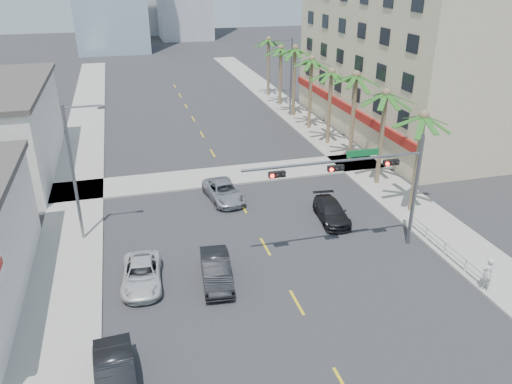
# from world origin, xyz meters

# --- Properties ---
(ground) EXTENTS (260.00, 260.00, 0.00)m
(ground) POSITION_xyz_m (0.00, 0.00, 0.00)
(ground) COLOR #262628
(ground) RESTS_ON ground
(sidewalk_right) EXTENTS (4.00, 120.00, 0.15)m
(sidewalk_right) POSITION_xyz_m (12.00, 20.00, 0.07)
(sidewalk_right) COLOR gray
(sidewalk_right) RESTS_ON ground
(sidewalk_left) EXTENTS (4.00, 120.00, 0.15)m
(sidewalk_left) POSITION_xyz_m (-12.00, 20.00, 0.07)
(sidewalk_left) COLOR gray
(sidewalk_left) RESTS_ON ground
(sidewalk_cross) EXTENTS (80.00, 4.00, 0.15)m
(sidewalk_cross) POSITION_xyz_m (0.00, 22.00, 0.07)
(sidewalk_cross) COLOR gray
(sidewalk_cross) RESTS_ON ground
(building_right) EXTENTS (15.25, 28.00, 15.00)m
(building_right) POSITION_xyz_m (21.99, 30.00, 7.50)
(building_right) COLOR #C0AF87
(building_right) RESTS_ON ground
(traffic_signal_mast) EXTENTS (11.12, 0.54, 7.20)m
(traffic_signal_mast) POSITION_xyz_m (5.78, 7.95, 5.06)
(traffic_signal_mast) COLOR slate
(traffic_signal_mast) RESTS_ON ground
(palm_tree_0) EXTENTS (4.80, 4.80, 7.80)m
(palm_tree_0) POSITION_xyz_m (11.60, 12.00, 7.08)
(palm_tree_0) COLOR brown
(palm_tree_0) RESTS_ON ground
(palm_tree_1) EXTENTS (4.80, 4.80, 8.16)m
(palm_tree_1) POSITION_xyz_m (11.60, 17.20, 7.43)
(palm_tree_1) COLOR brown
(palm_tree_1) RESTS_ON ground
(palm_tree_2) EXTENTS (4.80, 4.80, 8.52)m
(palm_tree_2) POSITION_xyz_m (11.60, 22.40, 7.78)
(palm_tree_2) COLOR brown
(palm_tree_2) RESTS_ON ground
(palm_tree_3) EXTENTS (4.80, 4.80, 7.80)m
(palm_tree_3) POSITION_xyz_m (11.60, 27.60, 7.08)
(palm_tree_3) COLOR brown
(palm_tree_3) RESTS_ON ground
(palm_tree_4) EXTENTS (4.80, 4.80, 8.16)m
(palm_tree_4) POSITION_xyz_m (11.60, 32.80, 7.43)
(palm_tree_4) COLOR brown
(palm_tree_4) RESTS_ON ground
(palm_tree_5) EXTENTS (4.80, 4.80, 8.52)m
(palm_tree_5) POSITION_xyz_m (11.60, 38.00, 7.78)
(palm_tree_5) COLOR brown
(palm_tree_5) RESTS_ON ground
(palm_tree_6) EXTENTS (4.80, 4.80, 7.80)m
(palm_tree_6) POSITION_xyz_m (11.60, 43.20, 7.08)
(palm_tree_6) COLOR brown
(palm_tree_6) RESTS_ON ground
(palm_tree_7) EXTENTS (4.80, 4.80, 8.16)m
(palm_tree_7) POSITION_xyz_m (11.60, 48.40, 7.43)
(palm_tree_7) COLOR brown
(palm_tree_7) RESTS_ON ground
(streetlight_left) EXTENTS (2.55, 0.25, 9.00)m
(streetlight_left) POSITION_xyz_m (-11.00, 14.00, 5.06)
(streetlight_left) COLOR slate
(streetlight_left) RESTS_ON ground
(streetlight_right) EXTENTS (2.55, 0.25, 9.00)m
(streetlight_right) POSITION_xyz_m (11.00, 38.00, 5.06)
(streetlight_right) COLOR slate
(streetlight_right) RESTS_ON ground
(guardrail) EXTENTS (0.08, 8.08, 1.00)m
(guardrail) POSITION_xyz_m (10.30, 6.00, 0.67)
(guardrail) COLOR silver
(guardrail) RESTS_ON ground
(car_parked_mid) EXTENTS (1.91, 4.78, 1.55)m
(car_parked_mid) POSITION_xyz_m (-9.32, 0.25, 0.77)
(car_parked_mid) COLOR black
(car_parked_mid) RESTS_ON ground
(car_parked_far) EXTENTS (2.51, 4.78, 1.28)m
(car_parked_far) POSITION_xyz_m (-7.80, 7.88, 0.64)
(car_parked_far) COLOR silver
(car_parked_far) RESTS_ON ground
(car_lane_left) EXTENTS (2.01, 4.65, 1.49)m
(car_lane_left) POSITION_xyz_m (-3.74, 7.06, 0.74)
(car_lane_left) COLOR black
(car_lane_left) RESTS_ON ground
(car_lane_center) EXTENTS (2.82, 5.14, 1.36)m
(car_lane_center) POSITION_xyz_m (-1.09, 17.57, 0.68)
(car_lane_center) COLOR #B8B8BD
(car_lane_center) RESTS_ON ground
(car_lane_right) EXTENTS (2.31, 4.69, 1.31)m
(car_lane_right) POSITION_xyz_m (5.50, 12.32, 0.66)
(car_lane_right) COLOR black
(car_lane_right) RESTS_ON ground
(pedestrian) EXTENTS (0.73, 0.50, 1.93)m
(pedestrian) POSITION_xyz_m (10.30, 2.29, 1.11)
(pedestrian) COLOR silver
(pedestrian) RESTS_ON sidewalk_right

